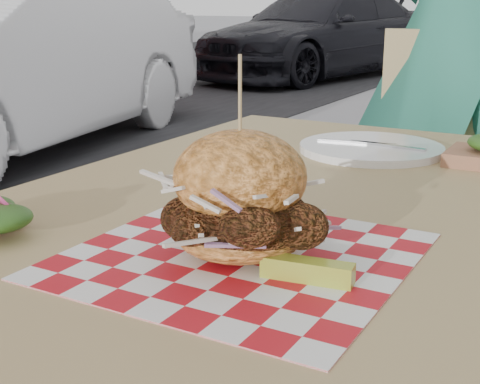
{
  "coord_description": "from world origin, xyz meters",
  "views": [
    {
      "loc": [
        0.09,
        -1.0,
        1.03
      ],
      "look_at": [
        -0.26,
        -0.39,
        0.82
      ],
      "focal_mm": 50.0,
      "sensor_mm": 36.0,
      "label": 1
    }
  ],
  "objects_px": {
    "patio_table": "(294,246)",
    "patio_chair": "(436,177)",
    "diner": "(466,39)",
    "sandwich": "(240,202)",
    "car_dark": "(319,34)"
  },
  "relations": [
    {
      "from": "car_dark",
      "to": "patio_table",
      "type": "relative_size",
      "value": 3.37
    },
    {
      "from": "car_dark",
      "to": "patio_chair",
      "type": "distance_m",
      "value": 7.61
    },
    {
      "from": "diner",
      "to": "patio_chair",
      "type": "distance_m",
      "value": 0.4
    },
    {
      "from": "patio_table",
      "to": "patio_chair",
      "type": "relative_size",
      "value": 1.26
    },
    {
      "from": "diner",
      "to": "sandwich",
      "type": "relative_size",
      "value": 8.35
    },
    {
      "from": "diner",
      "to": "patio_chair",
      "type": "xyz_separation_m",
      "value": [
        -0.02,
        -0.15,
        -0.37
      ]
    },
    {
      "from": "patio_chair",
      "to": "car_dark",
      "type": "bearing_deg",
      "value": 104.21
    },
    {
      "from": "sandwich",
      "to": "diner",
      "type": "bearing_deg",
      "value": 92.08
    },
    {
      "from": "diner",
      "to": "patio_chair",
      "type": "bearing_deg",
      "value": 59.74
    },
    {
      "from": "patio_table",
      "to": "sandwich",
      "type": "xyz_separation_m",
      "value": [
        0.05,
        -0.25,
        0.14
      ]
    },
    {
      "from": "patio_table",
      "to": "sandwich",
      "type": "distance_m",
      "value": 0.29
    },
    {
      "from": "car_dark",
      "to": "sandwich",
      "type": "height_order",
      "value": "car_dark"
    },
    {
      "from": "patio_table",
      "to": "patio_chair",
      "type": "height_order",
      "value": "patio_chair"
    },
    {
      "from": "diner",
      "to": "car_dark",
      "type": "distance_m",
      "value": 7.48
    },
    {
      "from": "car_dark",
      "to": "patio_table",
      "type": "height_order",
      "value": "car_dark"
    }
  ]
}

